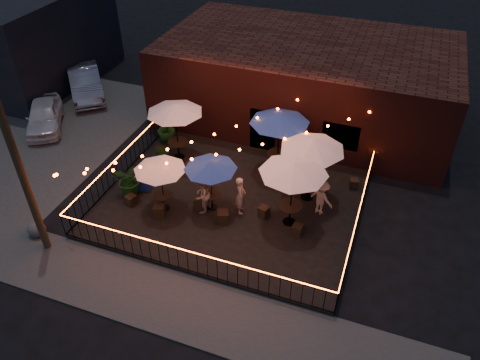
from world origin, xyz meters
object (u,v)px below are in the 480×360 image
object	(u,v)px
cafe_table_0	(160,167)
cafe_table_1	(175,109)
utility_pole	(16,157)
cafe_table_2	(210,166)
cooler	(144,181)
cafe_table_5	(313,146)
cafe_table_3	(280,119)
boulder	(36,229)
cafe_table_4	(294,169)

from	to	relation	value
cafe_table_0	cafe_table_1	distance (m)	3.56
utility_pole	cafe_table_2	xyz separation A→B (m)	(4.86, 3.96, -1.80)
utility_pole	cooler	distance (m)	5.62
cafe_table_5	cooler	distance (m)	7.07
cafe_table_0	cafe_table_2	distance (m)	1.88
utility_pole	cafe_table_5	distance (m)	10.20
cafe_table_0	utility_pole	bearing A→B (deg)	-133.42
cafe_table_3	cooler	size ratio (longest dim) A/B	4.33
cafe_table_0	boulder	distance (m)	5.14
cafe_table_0	cafe_table_2	size ratio (longest dim) A/B	0.95
cooler	boulder	bearing A→B (deg)	-144.15
cafe_table_4	cafe_table_5	size ratio (longest dim) A/B	1.00
cafe_table_1	cafe_table_3	distance (m)	4.50
cafe_table_3	boulder	bearing A→B (deg)	-136.25
cafe_table_4	cafe_table_3	bearing A→B (deg)	114.65
cafe_table_0	cafe_table_4	size ratio (longest dim) A/B	0.87
cafe_table_0	cafe_table_1	size ratio (longest dim) A/B	0.93
cafe_table_4	cafe_table_5	bearing A→B (deg)	80.56
cafe_table_3	cooler	world-z (taller)	cafe_table_3
utility_pole	cafe_table_4	world-z (taller)	utility_pole
cooler	boulder	size ratio (longest dim) A/B	0.94
cafe_table_1	cafe_table_4	size ratio (longest dim) A/B	0.93
utility_pole	cafe_table_5	size ratio (longest dim) A/B	2.77
cafe_table_3	cafe_table_0	bearing A→B (deg)	-130.30
utility_pole	cafe_table_1	size ratio (longest dim) A/B	2.97
cafe_table_1	cafe_table_5	distance (m)	6.21
cafe_table_2	cafe_table_5	bearing A→B (deg)	29.61
cafe_table_4	cafe_table_5	xyz separation A→B (m)	(0.28, 1.68, -0.00)
utility_pole	cafe_table_1	distance (m)	7.11
cafe_table_1	cafe_table_5	xyz separation A→B (m)	(6.16, -0.78, 0.06)
cafe_table_4	cafe_table_0	bearing A→B (deg)	-169.30
utility_pole	cafe_table_3	world-z (taller)	utility_pole
cafe_table_2	cooler	world-z (taller)	cafe_table_2
cafe_table_2	cafe_table_4	bearing A→B (deg)	4.35
utility_pole	cafe_table_2	size ratio (longest dim) A/B	3.05
cafe_table_0	cooler	world-z (taller)	cafe_table_0
boulder	cafe_table_5	bearing A→B (deg)	31.56
cafe_table_5	cafe_table_3	bearing A→B (deg)	140.00
cafe_table_1	cafe_table_5	world-z (taller)	cafe_table_5
cafe_table_4	cafe_table_5	distance (m)	1.70
cooler	cafe_table_5	bearing A→B (deg)	-4.94
cooler	cafe_table_1	bearing A→B (deg)	62.32
cafe_table_1	cafe_table_3	world-z (taller)	cafe_table_3
utility_pole	cafe_table_3	distance (m)	9.88
cafe_table_1	cooler	bearing A→B (deg)	-97.20
utility_pole	cafe_table_0	world-z (taller)	utility_pole
utility_pole	cooler	size ratio (longest dim) A/B	10.51
cafe_table_4	boulder	xyz separation A→B (m)	(-8.67, -3.82, -2.36)
utility_pole	cafe_table_4	size ratio (longest dim) A/B	2.77
utility_pole	cafe_table_0	size ratio (longest dim) A/B	3.20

